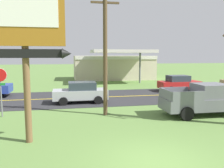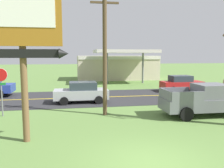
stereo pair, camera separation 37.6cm
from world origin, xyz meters
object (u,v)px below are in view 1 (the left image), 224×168
(stop_sign, at_px, (0,84))
(pickup_grey_parked_on_lawn, at_px, (204,100))
(motel_sign, at_px, (26,34))
(car_silver_mid_lane, at_px, (81,92))
(utility_pole, at_px, (105,45))
(gas_station, at_px, (114,67))
(car_red_near_lane, at_px, (179,83))

(stop_sign, distance_m, pickup_grey_parked_on_lawn, 12.48)
(motel_sign, distance_m, car_silver_mid_lane, 9.40)
(utility_pole, relative_size, car_silver_mid_lane, 1.94)
(motel_sign, relative_size, gas_station, 0.55)
(stop_sign, distance_m, car_silver_mid_lane, 6.14)
(utility_pole, distance_m, car_red_near_lane, 12.66)
(utility_pole, xyz_separation_m, car_red_near_lane, (9.08, 8.08, -3.53))
(motel_sign, height_order, gas_station, motel_sign)
(motel_sign, xyz_separation_m, gas_station, (8.85, 25.44, -2.63))
(gas_station, bearing_deg, utility_pole, -102.94)
(motel_sign, xyz_separation_m, stop_sign, (-2.30, 4.79, -2.55))
(pickup_grey_parked_on_lawn, xyz_separation_m, car_red_near_lane, (3.04, 9.35, -0.13))
(motel_sign, height_order, car_red_near_lane, motel_sign)
(motel_sign, xyz_separation_m, pickup_grey_parked_on_lawn, (9.98, 2.84, -3.61))
(car_silver_mid_lane, bearing_deg, stop_sign, -145.53)
(motel_sign, relative_size, car_red_near_lane, 1.57)
(motel_sign, distance_m, stop_sign, 5.89)
(gas_station, xyz_separation_m, car_red_near_lane, (4.18, -13.24, -1.11))
(pickup_grey_parked_on_lawn, relative_size, car_silver_mid_lane, 1.25)
(utility_pole, bearing_deg, pickup_grey_parked_on_lawn, -11.86)
(stop_sign, height_order, utility_pole, utility_pole)
(gas_station, relative_size, pickup_grey_parked_on_lawn, 2.29)
(utility_pole, height_order, car_silver_mid_lane, utility_pole)
(stop_sign, height_order, car_red_near_lane, stop_sign)
(pickup_grey_parked_on_lawn, bearing_deg, car_red_near_lane, 71.97)
(gas_station, bearing_deg, car_red_near_lane, -72.48)
(stop_sign, relative_size, car_silver_mid_lane, 0.70)
(gas_station, distance_m, pickup_grey_parked_on_lawn, 22.64)
(pickup_grey_parked_on_lawn, bearing_deg, motel_sign, -164.10)
(stop_sign, relative_size, pickup_grey_parked_on_lawn, 0.56)
(utility_pole, bearing_deg, motel_sign, -133.80)
(pickup_grey_parked_on_lawn, relative_size, car_red_near_lane, 1.25)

